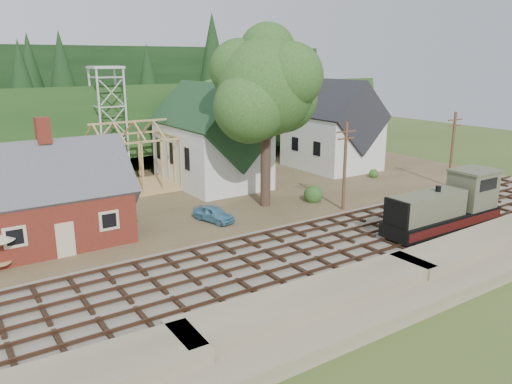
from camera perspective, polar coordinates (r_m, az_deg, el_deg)
ground at (r=36.71m, az=7.48°, el=-6.17°), size 140.00×140.00×0.00m
embankment at (r=31.39m, az=17.90°, el=-10.59°), size 64.00×5.00×1.60m
railroad_bed at (r=36.68m, az=7.49°, el=-6.05°), size 64.00×11.00×0.16m
village_flat at (r=50.86m, az=-5.94°, el=0.08°), size 64.00×26.00×0.30m
hillside at (r=72.51m, az=-14.92°, el=4.02°), size 70.00×28.96×12.74m
ridge at (r=87.61m, az=-18.41°, el=5.58°), size 80.00×20.00×12.00m
depot at (r=38.49m, az=-22.40°, el=-1.16°), size 10.80×7.41×9.00m
church at (r=52.21m, az=-5.02°, el=6.13°), size 8.40×15.17×13.00m
farmhouse at (r=61.00m, az=8.67°, el=7.00°), size 8.40×10.80×10.60m
timber_frame at (r=51.40m, az=-14.07°, el=3.43°), size 8.20×6.20×6.99m
lattice_tower at (r=56.22m, az=-16.67°, el=11.18°), size 3.20×3.20×12.12m
big_tree at (r=43.63m, az=1.26°, el=11.11°), size 10.90×8.40×14.70m
telegraph_pole_near at (r=43.76m, az=10.11°, el=2.99°), size 2.20×0.28×8.00m
telegraph_pole_far at (r=55.09m, az=21.51°, el=4.63°), size 2.20×0.28×8.00m
locomotive at (r=41.51m, az=21.02°, el=-1.63°), size 11.14×2.79×4.48m
car_blue at (r=40.83m, az=-4.87°, el=-2.48°), size 2.50×4.09×1.30m
car_red at (r=63.07m, az=10.97°, el=3.57°), size 4.87×2.32×1.34m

